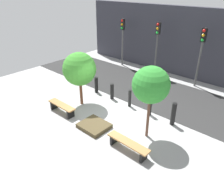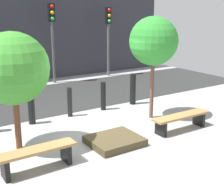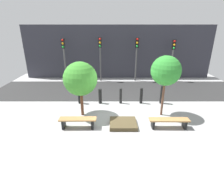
{
  "view_description": "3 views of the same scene",
  "coord_description": "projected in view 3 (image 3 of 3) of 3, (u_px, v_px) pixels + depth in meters",
  "views": [
    {
      "loc": [
        5.94,
        -6.03,
        5.75
      ],
      "look_at": [
        0.37,
        0.16,
        1.53
      ],
      "focal_mm": 35.0,
      "sensor_mm": 36.0,
      "label": 1
    },
    {
      "loc": [
        -3.97,
        -6.61,
        3.22
      ],
      "look_at": [
        0.25,
        -0.12,
        1.16
      ],
      "focal_mm": 50.0,
      "sensor_mm": 36.0,
      "label": 2
    },
    {
      "loc": [
        -0.52,
        -7.74,
        4.33
      ],
      "look_at": [
        -0.49,
        -0.37,
        1.51
      ],
      "focal_mm": 28.0,
      "sensor_mm": 36.0,
      "label": 3
    }
  ],
  "objects": [
    {
      "name": "traffic_light_mid_east",
      "position": [
        136.0,
        52.0,
        14.11
      ],
      "size": [
        0.28,
        0.27,
        3.53
      ],
      "color": "#525252",
      "rests_on": "ground"
    },
    {
      "name": "tree_behind_left_bench",
      "position": [
        80.0,
        79.0,
        8.49
      ],
      "size": [
        1.67,
        1.67,
        2.79
      ],
      "color": "brown",
      "rests_on": "ground"
    },
    {
      "name": "planter_bed",
      "position": [
        123.0,
        124.0,
        8.17
      ],
      "size": [
        1.25,
        1.09,
        0.18
      ],
      "primitive_type": "cube",
      "color": "#473C25",
      "rests_on": "ground"
    },
    {
      "name": "bollard_far_left",
      "position": [
        79.0,
        96.0,
        10.41
      ],
      "size": [
        0.2,
        0.2,
        0.93
      ],
      "primitive_type": "cylinder",
      "color": "black",
      "rests_on": "ground"
    },
    {
      "name": "traffic_light_east",
      "position": [
        172.0,
        53.0,
        14.15
      ],
      "size": [
        0.28,
        0.27,
        3.38
      ],
      "color": "#5A5A5A",
      "rests_on": "ground"
    },
    {
      "name": "bench_right",
      "position": [
        168.0,
        121.0,
        7.91
      ],
      "size": [
        1.8,
        0.4,
        0.45
      ],
      "rotation": [
        0.0,
        0.0,
        -0.01
      ],
      "color": "black",
      "rests_on": "ground"
    },
    {
      "name": "road_strip",
      "position": [
        119.0,
        90.0,
        12.76
      ],
      "size": [
        18.0,
        4.18,
        0.01
      ],
      "primitive_type": "cube",
      "color": "#2A2A2A",
      "rests_on": "ground"
    },
    {
      "name": "ground_plane",
      "position": [
        122.0,
        119.0,
        8.78
      ],
      "size": [
        18.0,
        18.0,
        0.0
      ],
      "primitive_type": "plane",
      "color": "#989898"
    },
    {
      "name": "bollard_right",
      "position": [
        141.0,
        96.0,
        10.42
      ],
      "size": [
        0.17,
        0.17,
        0.94
      ],
      "primitive_type": "cylinder",
      "color": "black",
      "rests_on": "ground"
    },
    {
      "name": "bollard_center",
      "position": [
        120.0,
        96.0,
        10.41
      ],
      "size": [
        0.15,
        0.15,
        0.93
      ],
      "primitive_type": "cylinder",
      "color": "black",
      "rests_on": "ground"
    },
    {
      "name": "traffic_light_mid_west",
      "position": [
        100.0,
        52.0,
        14.1
      ],
      "size": [
        0.28,
        0.27,
        3.55
      ],
      "color": "#505050",
      "rests_on": "ground"
    },
    {
      "name": "building_facade",
      "position": [
        117.0,
        52.0,
        15.27
      ],
      "size": [
        16.2,
        0.5,
        4.5
      ],
      "primitive_type": "cube",
      "color": "#33333D",
      "rests_on": "ground"
    },
    {
      "name": "bollard_left",
      "position": [
        100.0,
        96.0,
        10.42
      ],
      "size": [
        0.2,
        0.2,
        0.89
      ],
      "primitive_type": "cylinder",
      "color": "black",
      "rests_on": "ground"
    },
    {
      "name": "traffic_light_west",
      "position": [
        63.0,
        52.0,
        14.1
      ],
      "size": [
        0.28,
        0.27,
        3.48
      ],
      "color": "#5A5A5A",
      "rests_on": "ground"
    },
    {
      "name": "bollard_far_right",
      "position": [
        161.0,
        95.0,
        10.39
      ],
      "size": [
        0.21,
        0.21,
        1.09
      ],
      "primitive_type": "cylinder",
      "color": "black",
      "rests_on": "ground"
    },
    {
      "name": "bench_left",
      "position": [
        77.0,
        121.0,
        7.89
      ],
      "size": [
        1.68,
        0.41,
        0.48
      ],
      "rotation": [
        0.0,
        0.0,
        0.01
      ],
      "color": "black",
      "rests_on": "ground"
    },
    {
      "name": "tree_behind_right_bench",
      "position": [
        165.0,
        71.0,
        8.36
      ],
      "size": [
        1.44,
        1.44,
        3.08
      ],
      "color": "brown",
      "rests_on": "ground"
    }
  ]
}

